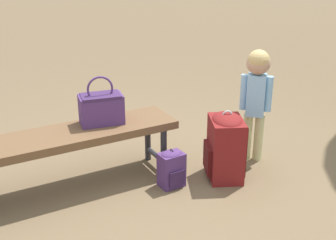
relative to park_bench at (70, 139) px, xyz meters
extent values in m
plane|color=brown|center=(0.67, -0.06, -0.39)|extent=(40.00, 40.00, 0.00)
cube|color=brown|center=(0.00, 0.00, 0.03)|extent=(1.65, 0.75, 0.06)
cylinder|color=#2D2D33|center=(0.65, 0.29, -0.20)|extent=(0.05, 0.05, 0.39)
cylinder|color=#2D2D33|center=(0.71, 0.02, -0.20)|extent=(0.05, 0.05, 0.39)
cylinder|color=#2D2D33|center=(0.68, 0.16, -0.29)|extent=(0.10, 0.28, 0.04)
cube|color=#4C2D66|center=(0.25, 0.11, 0.17)|extent=(0.33, 0.20, 0.22)
cube|color=#39224C|center=(0.25, 0.11, 0.27)|extent=(0.30, 0.20, 0.02)
torus|color=#4C2D66|center=(0.25, 0.11, 0.33)|extent=(0.20, 0.03, 0.20)
cylinder|color=#CCCC8C|center=(1.46, 0.09, -0.19)|extent=(0.08, 0.08, 0.40)
cylinder|color=#CCCC8C|center=(1.54, 0.04, -0.19)|extent=(0.08, 0.08, 0.40)
ellipsoid|color=white|center=(1.47, 0.10, -0.37)|extent=(0.09, 0.10, 0.04)
ellipsoid|color=white|center=(1.55, 0.05, -0.37)|extent=(0.09, 0.10, 0.04)
cube|color=#8CBFE5|center=(1.50, 0.06, 0.18)|extent=(0.19, 0.18, 0.34)
cylinder|color=#8CBFE5|center=(1.42, 0.11, 0.20)|extent=(0.06, 0.06, 0.29)
cylinder|color=#8CBFE5|center=(1.59, 0.01, 0.20)|extent=(0.06, 0.06, 0.29)
sphere|color=tan|center=(1.50, 0.06, 0.45)|extent=(0.19, 0.19, 0.19)
sphere|color=tan|center=(1.50, 0.05, 0.47)|extent=(0.18, 0.18, 0.18)
cube|color=maroon|center=(1.16, -0.17, -0.15)|extent=(0.30, 0.37, 0.48)
ellipsoid|color=maroon|center=(1.16, -0.17, 0.08)|extent=(0.29, 0.35, 0.11)
cube|color=#4A1010|center=(1.02, -0.14, -0.22)|extent=(0.08, 0.23, 0.22)
cube|color=#4A1010|center=(1.27, -0.27, -0.15)|extent=(0.03, 0.06, 0.41)
cube|color=#4A1010|center=(1.30, -0.12, -0.15)|extent=(0.03, 0.06, 0.41)
torus|color=#B2B2B7|center=(1.16, -0.17, 0.12)|extent=(0.08, 0.03, 0.08)
cube|color=#4C2D66|center=(0.72, -0.18, -0.26)|extent=(0.21, 0.18, 0.27)
ellipsoid|color=#4C2D66|center=(0.72, -0.18, -0.13)|extent=(0.20, 0.17, 0.06)
cube|color=#311D42|center=(0.74, -0.26, -0.30)|extent=(0.13, 0.05, 0.12)
cube|color=#311D42|center=(0.74, -0.10, -0.26)|extent=(0.03, 0.02, 0.23)
cube|color=#311D42|center=(0.66, -0.12, -0.26)|extent=(0.03, 0.02, 0.23)
torus|color=black|center=(0.72, -0.18, -0.11)|extent=(0.02, 0.04, 0.04)
camera|label=1|loc=(-0.12, -2.98, 1.30)|focal=46.81mm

